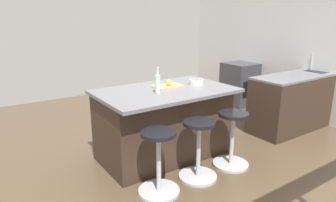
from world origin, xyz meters
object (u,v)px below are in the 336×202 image
object	(u,v)px
stool_near_camera	(159,164)
apple_yellow	(169,83)
water_bottle	(158,83)
fruit_bowl	(196,82)
cutting_board	(168,86)
oven_range	(240,84)
stool_by_window	(232,141)
kitchen_island	(164,122)
stool_middle	(198,152)

from	to	relation	value
stool_near_camera	apple_yellow	xyz separation A→B (m)	(-0.64, -0.75, 0.64)
water_bottle	stool_near_camera	bearing A→B (deg)	58.02
water_bottle	fruit_bowl	xyz separation A→B (m)	(-0.68, -0.11, -0.08)
stool_near_camera	cutting_board	distance (m)	1.15
oven_range	cutting_board	world-z (taller)	cutting_board
water_bottle	fruit_bowl	world-z (taller)	water_bottle
fruit_bowl	cutting_board	bearing A→B (deg)	-13.56
stool_by_window	apple_yellow	size ratio (longest dim) A/B	9.13
water_bottle	oven_range	bearing A→B (deg)	-155.59
cutting_board	apple_yellow	distance (m)	0.05
stool_by_window	fruit_bowl	xyz separation A→B (m)	(0.03, -0.67, 0.63)
kitchen_island	apple_yellow	distance (m)	0.52
oven_range	stool_middle	distance (m)	3.22
oven_range	fruit_bowl	xyz separation A→B (m)	(2.14, 1.17, 0.52)
kitchen_island	apple_yellow	size ratio (longest dim) A/B	22.43
apple_yellow	kitchen_island	bearing A→B (deg)	23.48
cutting_board	oven_range	bearing A→B (deg)	-157.04
oven_range	water_bottle	size ratio (longest dim) A/B	2.76
stool_by_window	stool_middle	bearing A→B (deg)	0.00
kitchen_island	cutting_board	size ratio (longest dim) A/B	4.69
stool_near_camera	stool_by_window	bearing A→B (deg)	180.00
stool_by_window	cutting_board	bearing A→B (deg)	-60.62
apple_yellow	water_bottle	size ratio (longest dim) A/B	0.24
stool_by_window	water_bottle	world-z (taller)	water_bottle
oven_range	stool_by_window	world-z (taller)	oven_range
kitchen_island	fruit_bowl	distance (m)	0.70
stool_by_window	apple_yellow	distance (m)	1.08
cutting_board	apple_yellow	world-z (taller)	apple_yellow
kitchen_island	cutting_board	xyz separation A→B (m)	(-0.10, -0.06, 0.46)
water_bottle	fruit_bowl	bearing A→B (deg)	-170.84
kitchen_island	cutting_board	bearing A→B (deg)	-150.74
oven_range	kitchen_island	distance (m)	2.87
cutting_board	stool_by_window	bearing A→B (deg)	119.38
oven_range	water_bottle	distance (m)	3.16
kitchen_island	stool_by_window	xyz separation A→B (m)	(-0.53, 0.71, -0.14)
cutting_board	fruit_bowl	bearing A→B (deg)	166.44
oven_range	stool_near_camera	xyz separation A→B (m)	(3.17, 1.84, -0.11)
stool_near_camera	fruit_bowl	world-z (taller)	fruit_bowl
stool_near_camera	stool_middle	bearing A→B (deg)	180.00
kitchen_island	cutting_board	world-z (taller)	cutting_board
oven_range	kitchen_island	world-z (taller)	kitchen_island
apple_yellow	stool_middle	bearing A→B (deg)	81.50
fruit_bowl	stool_middle	bearing A→B (deg)	53.38
stool_by_window	cutting_board	distance (m)	1.06
stool_by_window	cutting_board	xyz separation A→B (m)	(0.43, -0.76, 0.60)
stool_middle	water_bottle	bearing A→B (deg)	-71.98
oven_range	cutting_board	size ratio (longest dim) A/B	2.40
stool_middle	stool_near_camera	xyz separation A→B (m)	(0.53, 0.00, 0.00)
stool_near_camera	water_bottle	size ratio (longest dim) A/B	2.20
oven_range	stool_middle	size ratio (longest dim) A/B	1.25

